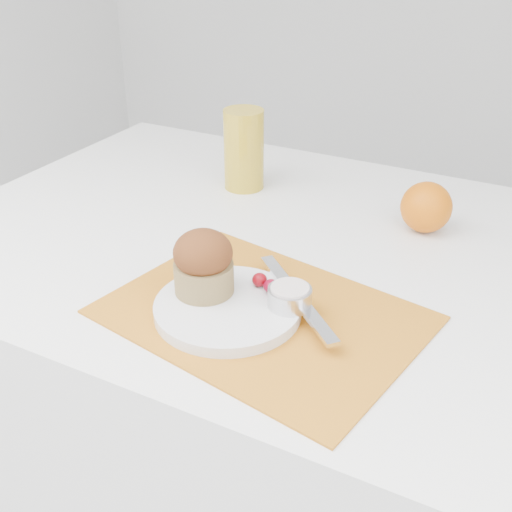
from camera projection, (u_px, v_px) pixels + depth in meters
The scene contains 11 objects.
table at pixel (290, 421), 1.20m from camera, with size 1.20×0.80×0.75m, color white.
placemat at pixel (263, 315), 0.85m from camera, with size 0.40×0.29×0.00m, color #C2721B.
plate at pixel (228, 308), 0.84m from camera, with size 0.19×0.19×0.02m, color silver.
ramekin at pixel (290, 297), 0.83m from camera, with size 0.06×0.06×0.02m, color silver.
cream at pixel (290, 289), 0.82m from camera, with size 0.05×0.05×0.01m, color silver.
raspberry_near at pixel (260, 280), 0.87m from camera, with size 0.02×0.02×0.02m, color #540207.
raspberry_far at pixel (271, 286), 0.86m from camera, with size 0.02×0.02×0.02m, color #520212.
butter_knife at pixel (297, 297), 0.85m from camera, with size 0.22×0.02×0.01m, color silver.
orange at pixel (426, 207), 1.04m from camera, with size 0.08×0.08×0.08m, color orange.
juice_glass at pixel (244, 150), 1.19m from camera, with size 0.07×0.07×0.15m, color gold.
muffin at pixel (203, 263), 0.84m from camera, with size 0.09×0.09×0.09m.
Camera 1 is at (0.36, -0.77, 1.23)m, focal length 45.00 mm.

